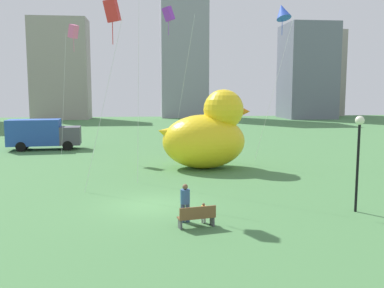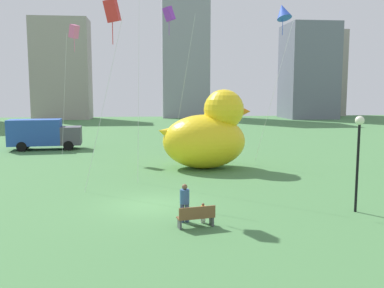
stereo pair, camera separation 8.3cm
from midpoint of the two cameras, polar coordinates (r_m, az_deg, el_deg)
name	(u,v)px [view 1 (the left image)]	position (r m, az deg, el deg)	size (l,w,h in m)	color
ground_plane	(149,205)	(21.05, -5.87, -8.14)	(140.00, 140.00, 0.00)	#487C45
park_bench	(197,216)	(17.53, 0.53, -9.66)	(1.60, 0.75, 0.90)	brown
person_adult	(185,201)	(18.11, -1.05, -7.66)	(0.40, 0.40, 1.65)	#38476B
person_child	(204,212)	(18.12, 1.42, -9.08)	(0.21, 0.21, 0.86)	silver
giant_inflatable_duck	(207,135)	(30.35, 1.95, 1.23)	(6.78, 4.35, 5.62)	yellow
lamppost	(359,143)	(20.63, 21.31, 0.18)	(0.41, 0.41, 4.42)	black
box_truck	(43,134)	(42.29, -19.43, 1.24)	(6.70, 2.79, 2.85)	#264CA5
city_skyline	(138,50)	(87.36, -7.22, 12.43)	(87.75, 19.66, 35.91)	gray
kite_pink	(73,32)	(38.87, -15.67, 14.22)	(1.75, 2.08, 11.16)	silver
kite_purple	(169,15)	(36.25, -3.22, 16.88)	(2.72, 2.60, 12.39)	silver
kite_blue	(282,12)	(33.43, 11.94, 16.93)	(2.95, 2.37, 12.01)	silver
kite_red	(112,12)	(23.31, -10.76, 16.99)	(2.21, 2.19, 10.26)	silver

